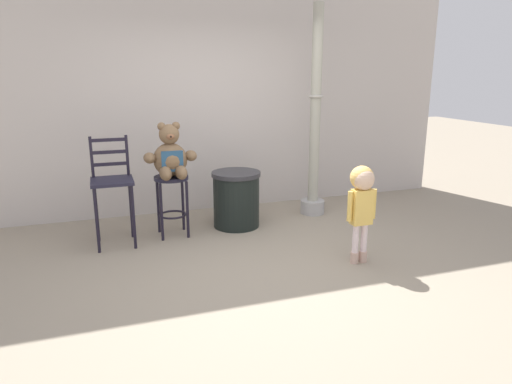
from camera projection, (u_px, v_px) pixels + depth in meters
name	position (u px, v px, depth m)	size (l,w,h in m)	color
ground_plane	(259.00, 270.00, 4.45)	(24.00, 24.00, 0.00)	gray
building_wall	(202.00, 66.00, 6.07)	(7.12, 0.30, 3.83)	beige
bar_stool_with_teddy	(172.00, 193.00, 5.27)	(0.39, 0.39, 0.70)	#1E1D2E
teddy_bear	(171.00, 157.00, 5.13)	(0.59, 0.53, 0.61)	brown
child_walking	(362.00, 193.00, 4.45)	(0.31, 0.25, 0.98)	#CBA796
trash_bin	(236.00, 199.00, 5.62)	(0.59, 0.59, 0.68)	black
lamppost	(315.00, 136.00, 5.95)	(0.32, 0.32, 2.65)	#A7A5A4
bar_chair_empty	(112.00, 185.00, 4.95)	(0.44, 0.44, 1.18)	#1E1D2E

